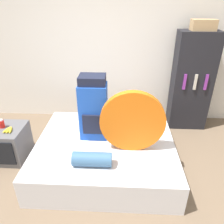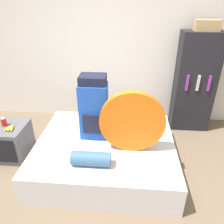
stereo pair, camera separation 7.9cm
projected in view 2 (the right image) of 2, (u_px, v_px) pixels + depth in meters
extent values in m
plane|color=brown|center=(104.00, 199.00, 2.58)|extent=(16.00, 16.00, 0.00)
cube|color=white|center=(116.00, 50.00, 3.79)|extent=(8.00, 0.05, 2.60)
cube|color=silver|center=(106.00, 153.00, 3.03)|extent=(1.84, 1.57, 0.40)
cube|color=blue|center=(94.00, 111.00, 2.90)|extent=(0.36, 0.27, 0.76)
cube|color=#191E33|center=(93.00, 80.00, 2.70)|extent=(0.33, 0.25, 0.11)
cube|color=#191E33|center=(92.00, 124.00, 2.82)|extent=(0.25, 0.03, 0.27)
cylinder|color=orange|center=(132.00, 122.00, 2.61)|extent=(0.79, 0.09, 0.79)
cylinder|color=#3D668E|center=(91.00, 159.00, 2.50)|extent=(0.45, 0.17, 0.17)
cube|color=#5B5B60|center=(10.00, 141.00, 3.20)|extent=(0.51, 0.50, 0.50)
cube|color=black|center=(1.00, 151.00, 2.97)|extent=(0.41, 0.02, 0.36)
cylinder|color=red|center=(4.00, 122.00, 3.08)|extent=(0.07, 0.07, 0.11)
cylinder|color=white|center=(3.00, 118.00, 3.05)|extent=(0.05, 0.05, 0.02)
ellipsoid|color=yellow|center=(9.00, 128.00, 3.01)|extent=(0.08, 0.16, 0.04)
ellipsoid|color=yellow|center=(10.00, 128.00, 3.01)|extent=(0.04, 0.16, 0.04)
ellipsoid|color=yellow|center=(12.00, 128.00, 3.01)|extent=(0.08, 0.16, 0.04)
cube|color=black|center=(194.00, 83.00, 3.66)|extent=(0.64, 0.35, 1.66)
cube|color=purple|center=(187.00, 83.00, 3.47)|extent=(0.04, 0.02, 0.26)
cube|color=beige|center=(198.00, 83.00, 3.46)|extent=(0.04, 0.02, 0.26)
cube|color=purple|center=(209.00, 83.00, 3.45)|extent=(0.04, 0.02, 0.26)
cube|color=tan|center=(207.00, 25.00, 3.21)|extent=(0.36, 0.20, 0.16)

